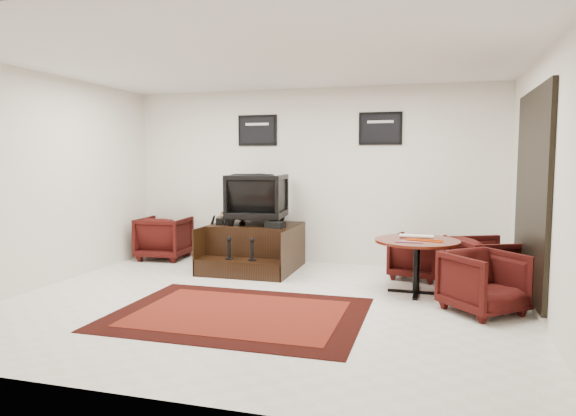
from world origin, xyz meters
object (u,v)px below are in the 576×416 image
Objects in this scene: shine_podium at (255,248)px; table_chair_corner at (484,279)px; shine_chair at (257,196)px; meeting_table at (417,246)px; armchair_side at (164,236)px; table_chair_window at (487,262)px; table_chair_back at (417,254)px.

table_chair_corner is at bearing -25.07° from shine_podium.
meeting_table is at bearing 152.31° from shine_chair.
shine_podium and meeting_table have the same top height.
armchair_side is 5.10m from table_chair_window.
table_chair_window is at bearing -8.58° from shine_podium.
shine_chair reaches higher than shine_podium.
shine_podium is 1.98× the size of table_chair_back.
armchair_side is 0.76× the size of meeting_table.
shine_chair reaches higher than table_chair_back.
shine_podium is at bearing 114.18° from table_chair_corner.
table_chair_corner is at bearing 130.51° from table_chair_back.
table_chair_corner is (0.75, -1.50, 0.03)m from table_chair_back.
armchair_side is 4.33m from meeting_table.
table_chair_window is at bearing 21.51° from meeting_table.
meeting_table is (2.45, -0.84, 0.28)m from shine_podium.
meeting_table is 0.95m from table_chair_window.
table_chair_back is at bearing 171.51° from armchair_side.
shine_chair reaches higher than meeting_table.
table_chair_back is 1.68m from table_chair_corner.
shine_podium is 2.60m from meeting_table.
shine_podium is 1.76m from armchair_side.
table_chair_corner reaches higher than meeting_table.
shine_podium is 1.79× the size of table_chair_window.
meeting_table is 1.37× the size of table_chair_window.
armchair_side reaches higher than shine_podium.
shine_chair is 2.55m from table_chair_back.
table_chair_window reaches higher than shine_podium.
armchair_side reaches higher than meeting_table.
table_chair_window is 1.02× the size of table_chair_corner.
table_chair_window is (3.31, -0.50, 0.07)m from shine_podium.
shine_chair reaches higher than table_chair_corner.
shine_chair reaches higher than table_chair_window.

